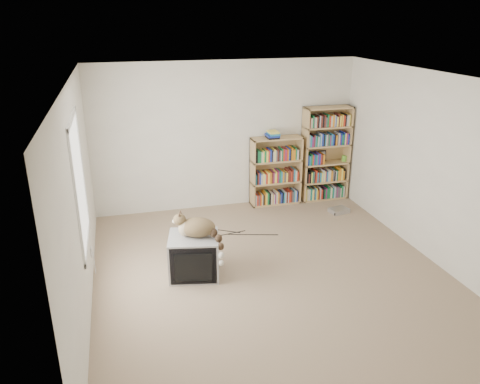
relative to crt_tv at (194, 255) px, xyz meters
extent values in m
cube|color=tan|center=(0.97, -0.27, -0.27)|extent=(4.50, 5.00, 0.01)
cube|color=white|center=(0.97, 2.23, 0.98)|extent=(4.50, 0.02, 2.50)
cube|color=white|center=(0.97, -2.77, 0.98)|extent=(4.50, 0.02, 2.50)
cube|color=white|center=(-1.28, -0.27, 0.98)|extent=(0.02, 5.00, 2.50)
cube|color=white|center=(3.22, -0.27, 0.98)|extent=(0.02, 5.00, 2.50)
cube|color=white|center=(0.97, -0.27, 2.23)|extent=(4.50, 5.00, 0.02)
cube|color=white|center=(-1.27, -0.07, 1.13)|extent=(0.02, 1.22, 1.52)
cube|color=#98989A|center=(0.00, -0.01, 0.00)|extent=(0.73, 0.68, 0.55)
cube|color=black|center=(-0.05, -0.27, 0.00)|extent=(0.57, 0.14, 0.50)
cube|color=black|center=(-0.06, -0.29, -0.01)|extent=(0.46, 0.10, 0.38)
cube|color=black|center=(0.02, 0.11, -0.01)|extent=(0.43, 0.38, 0.33)
ellipsoid|color=#3A2718|center=(0.06, -0.01, 0.40)|extent=(0.52, 0.41, 0.25)
ellipsoid|color=#3A2718|center=(0.17, -0.04, 0.39)|extent=(0.26, 0.27, 0.18)
ellipsoid|color=tan|center=(-0.09, 0.01, 0.39)|extent=(0.22, 0.22, 0.21)
ellipsoid|color=#3A2718|center=(-0.16, 0.04, 0.50)|extent=(0.20, 0.19, 0.15)
sphere|color=beige|center=(-0.22, 0.06, 0.48)|extent=(0.08, 0.08, 0.06)
cone|color=black|center=(-0.16, 0.01, 0.58)|extent=(0.08, 0.08, 0.08)
cone|color=black|center=(-0.14, 0.09, 0.58)|extent=(0.08, 0.08, 0.08)
cube|color=tan|center=(2.34, 2.07, 0.57)|extent=(0.02, 0.30, 1.69)
cube|color=tan|center=(3.15, 2.07, 0.57)|extent=(0.03, 0.30, 1.69)
cube|color=tan|center=(2.75, 2.20, 0.57)|extent=(0.84, 0.03, 1.69)
cube|color=tan|center=(2.75, 2.07, 1.40)|extent=(0.84, 0.30, 0.02)
cube|color=tan|center=(2.75, 2.07, -0.26)|extent=(0.84, 0.30, 0.03)
cube|color=tan|center=(2.75, 2.07, 0.07)|extent=(0.84, 0.30, 0.03)
cube|color=tan|center=(2.75, 2.07, 0.41)|extent=(0.84, 0.30, 0.02)
cube|color=tan|center=(2.75, 2.07, 0.74)|extent=(0.84, 0.30, 0.02)
cube|color=tan|center=(2.75, 2.07, 1.07)|extent=(0.84, 0.30, 0.02)
cube|color=red|center=(2.75, 2.07, -0.15)|extent=(0.76, 0.24, 0.19)
cube|color=#182EA0|center=(2.75, 2.07, 0.18)|extent=(0.76, 0.24, 0.19)
cube|color=#126A37|center=(2.75, 2.07, 0.51)|extent=(0.76, 0.24, 0.19)
cube|color=beige|center=(2.75, 2.07, 0.85)|extent=(0.76, 0.24, 0.19)
cube|color=black|center=(2.75, 2.07, 1.18)|extent=(0.76, 0.24, 0.19)
cube|color=tan|center=(1.39, 2.07, 0.33)|extent=(0.03, 0.30, 1.21)
cube|color=tan|center=(2.24, 2.07, 0.33)|extent=(0.02, 0.30, 1.21)
cube|color=tan|center=(1.81, 2.20, 0.33)|extent=(0.88, 0.03, 1.21)
cube|color=tan|center=(1.81, 2.07, 0.92)|extent=(0.88, 0.30, 0.02)
cube|color=tan|center=(1.81, 2.07, -0.26)|extent=(0.88, 0.30, 0.03)
cube|color=tan|center=(1.81, 2.07, 0.14)|extent=(0.88, 0.30, 0.03)
cube|color=tan|center=(1.81, 2.07, 0.53)|extent=(0.88, 0.30, 0.02)
cube|color=red|center=(1.81, 2.07, -0.15)|extent=(0.80, 0.24, 0.19)
cube|color=#182EA0|center=(1.81, 2.07, 0.24)|extent=(0.80, 0.24, 0.19)
cube|color=#126A37|center=(1.81, 2.07, 0.64)|extent=(0.80, 0.24, 0.19)
cube|color=red|center=(1.73, 2.06, 1.00)|extent=(0.21, 0.27, 0.12)
cylinder|color=#69BC35|center=(3.12, 2.07, 0.47)|extent=(0.09, 0.09, 0.10)
cube|color=black|center=(2.73, 2.17, 0.52)|extent=(0.15, 0.05, 0.19)
cube|color=#B6B7BC|center=(2.74, 1.37, -0.23)|extent=(0.35, 0.28, 0.07)
cube|color=silver|center=(-1.27, 0.34, 0.05)|extent=(0.01, 0.08, 0.13)
camera|label=1|loc=(-0.80, -5.31, 2.90)|focal=35.00mm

